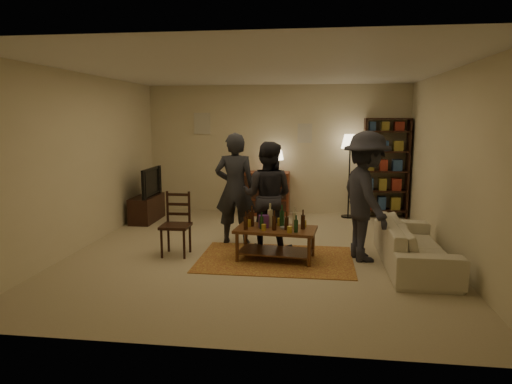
% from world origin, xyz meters
% --- Properties ---
extents(floor, '(6.00, 6.00, 0.00)m').
position_xyz_m(floor, '(0.00, 0.00, 0.00)').
color(floor, '#C6B793').
rests_on(floor, ground).
extents(room_shell, '(6.00, 6.00, 6.00)m').
position_xyz_m(room_shell, '(-0.65, 2.98, 1.81)').
color(room_shell, beige).
rests_on(room_shell, ground).
extents(rug, '(2.20, 1.50, 0.01)m').
position_xyz_m(rug, '(0.30, -0.37, 0.01)').
color(rug, maroon).
rests_on(rug, ground).
extents(coffee_table, '(1.19, 0.73, 0.80)m').
position_xyz_m(coffee_table, '(0.29, -0.36, 0.41)').
color(coffee_table, brown).
rests_on(coffee_table, ground).
extents(dining_chair, '(0.42, 0.42, 0.95)m').
position_xyz_m(dining_chair, '(-1.19, -0.28, 0.50)').
color(dining_chair, black).
rests_on(dining_chair, ground).
extents(tv_stand, '(0.40, 1.00, 1.06)m').
position_xyz_m(tv_stand, '(-2.44, 1.80, 0.38)').
color(tv_stand, black).
rests_on(tv_stand, ground).
extents(dresser, '(1.00, 0.50, 1.36)m').
position_xyz_m(dresser, '(-0.19, 2.71, 0.48)').
color(dresser, maroon).
rests_on(dresser, ground).
extents(bookshelf, '(0.90, 0.34, 2.02)m').
position_xyz_m(bookshelf, '(2.25, 2.78, 1.03)').
color(bookshelf, black).
rests_on(bookshelf, ground).
extents(floor_lamp, '(0.36, 0.36, 1.69)m').
position_xyz_m(floor_lamp, '(1.52, 2.65, 1.43)').
color(floor_lamp, black).
rests_on(floor_lamp, ground).
extents(sofa, '(0.81, 2.08, 0.61)m').
position_xyz_m(sofa, '(2.20, -0.40, 0.30)').
color(sofa, beige).
rests_on(sofa, ground).
extents(person_left, '(0.66, 0.43, 1.79)m').
position_xyz_m(person_left, '(-0.43, 0.42, 0.89)').
color(person_left, '#24252B').
rests_on(person_left, ground).
extents(person_right, '(0.91, 0.77, 1.67)m').
position_xyz_m(person_right, '(0.12, 0.18, 0.83)').
color(person_right, '#232229').
rests_on(person_right, ground).
extents(person_by_sofa, '(0.98, 1.33, 1.84)m').
position_xyz_m(person_by_sofa, '(1.55, -0.19, 0.92)').
color(person_by_sofa, '#27272F').
rests_on(person_by_sofa, ground).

